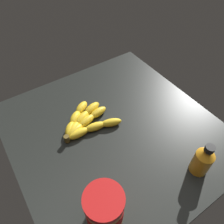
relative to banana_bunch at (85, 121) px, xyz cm
name	(u,v)px	position (x,y,z in cm)	size (l,w,h in cm)	color
ground_plane	(114,132)	(-8.08, 8.43, -3.79)	(75.10, 78.78, 4.32)	black
banana_bunch	(85,121)	(0.00, 0.00, 0.00)	(23.15, 19.29, 3.39)	yellow
peanut_butter_jar	(104,209)	(12.21, 33.45, 5.76)	(10.44, 10.44, 14.88)	#BF8442
honey_bottle	(203,160)	(-21.55, 37.72, 4.31)	(5.83, 5.83, 13.29)	orange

